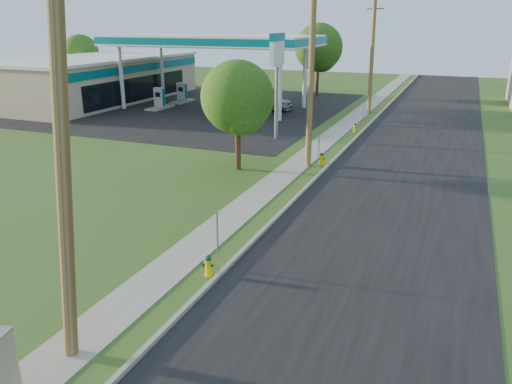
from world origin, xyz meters
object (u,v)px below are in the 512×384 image
at_px(tree_verge, 239,100).
at_px(tree_back, 81,54).
at_px(hydrant_mid, 321,159).
at_px(fuel_pump_sw, 182,95).
at_px(utility_pole_mid, 311,74).
at_px(fuel_pump_ne, 251,107).
at_px(price_pylon, 277,56).
at_px(hydrant_near, 208,266).
at_px(utility_pole_far, 372,56).
at_px(fuel_pump_nw, 160,101).
at_px(utility_pole_near, 63,164).
at_px(fuel_pump_se, 268,100).
at_px(tree_lot, 319,49).
at_px(car_silver, 265,101).
at_px(hydrant_far, 355,128).

relative_size(tree_verge, tree_back, 0.94).
xyz_separation_m(tree_back, hydrant_mid, (34.05, -20.87, -3.59)).
bearing_deg(fuel_pump_sw, utility_pole_mid, -43.52).
xyz_separation_m(fuel_pump_ne, tree_back, (-24.48, 8.17, 3.24)).
xyz_separation_m(price_pylon, hydrant_near, (4.65, -18.77, -5.09)).
distance_m(tree_back, hydrant_mid, 40.10).
bearing_deg(utility_pole_far, hydrant_near, -88.63).
relative_size(fuel_pump_sw, hydrant_mid, 4.24).
bearing_deg(fuel_pump_nw, utility_pole_near, -60.00).
bearing_deg(utility_pole_near, fuel_pump_se, 104.27).
xyz_separation_m(tree_lot, car_silver, (-2.04, -10.12, -3.96)).
distance_m(utility_pole_near, tree_back, 51.47).
relative_size(utility_pole_near, utility_pole_far, 1.00).
height_order(fuel_pump_ne, hydrant_near, fuel_pump_ne).
bearing_deg(fuel_pump_ne, hydrant_near, -69.84).
bearing_deg(price_pylon, hydrant_far, 43.36).
distance_m(utility_pole_mid, tree_verge, 4.05).
height_order(fuel_pump_nw, tree_back, tree_back).
bearing_deg(tree_verge, price_pylon, 95.35).
relative_size(fuel_pump_se, price_pylon, 0.47).
xyz_separation_m(price_pylon, tree_back, (-29.48, 15.67, -1.47)).
distance_m(utility_pole_far, fuel_pump_se, 9.84).
relative_size(utility_pole_near, price_pylon, 1.38).
height_order(utility_pole_near, tree_verge, utility_pole_near).
bearing_deg(fuel_pump_se, tree_back, 170.34).
distance_m(fuel_pump_nw, hydrant_near, 32.22).
relative_size(fuel_pump_sw, car_silver, 0.66).
relative_size(hydrant_mid, hydrant_far, 1.12).
distance_m(tree_back, hydrant_far, 36.00).
relative_size(utility_pole_mid, price_pylon, 1.43).
relative_size(fuel_pump_se, car_silver, 0.66).
bearing_deg(utility_pole_near, utility_pole_far, 90.00).
bearing_deg(tree_verge, fuel_pump_se, 106.61).
bearing_deg(hydrant_near, utility_pole_mid, 93.22).
distance_m(tree_lot, tree_back, 27.06).
xyz_separation_m(fuel_pump_se, tree_back, (-24.48, 4.17, 3.24)).
bearing_deg(price_pylon, hydrant_mid, -48.66).
relative_size(utility_pole_mid, utility_pole_far, 1.03).
bearing_deg(hydrant_far, tree_back, 161.34).
xyz_separation_m(fuel_pump_se, hydrant_far, (9.46, -7.29, -0.39)).
height_order(utility_pole_near, car_silver, utility_pole_near).
xyz_separation_m(utility_pole_near, price_pylon, (-3.90, 23.50, 0.63)).
relative_size(utility_pole_mid, fuel_pump_se, 3.06).
relative_size(utility_pole_mid, fuel_pump_nw, 3.06).
relative_size(utility_pole_mid, hydrant_mid, 12.98).
bearing_deg(utility_pole_mid, car_silver, 119.02).
distance_m(fuel_pump_nw, fuel_pump_se, 9.85).
xyz_separation_m(utility_pole_near, hydrant_near, (0.75, 4.73, -4.46)).
height_order(utility_pole_mid, hydrant_near, utility_pole_mid).
bearing_deg(fuel_pump_ne, price_pylon, -56.31).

